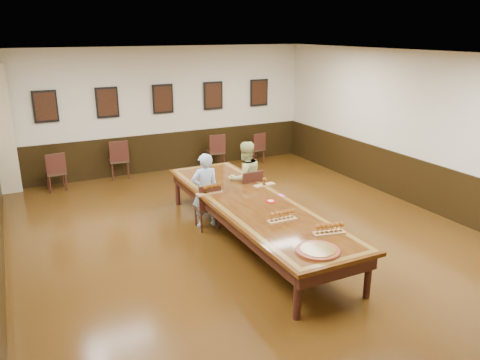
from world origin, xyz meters
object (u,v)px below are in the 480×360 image
chair_man (207,205)px  spare_chair_b (118,159)px  spare_chair_d (255,148)px  chair_woman (248,192)px  person_man (205,190)px  conference_table (253,209)px  person_woman (245,178)px  spare_chair_c (216,151)px  spare_chair_a (55,171)px  carved_platter (318,251)px

chair_man → spare_chair_b: (-0.79, 3.91, 0.05)m
chair_man → spare_chair_d: bearing=-125.6°
chair_woman → person_man: bearing=5.8°
conference_table → chair_woman: bearing=66.8°
chair_woman → spare_chair_b: bearing=-67.1°
person_man → person_woman: person_woman is taller
chair_man → spare_chair_c: bearing=-112.0°
spare_chair_a → spare_chair_b: bearing=-173.4°
chair_man → spare_chair_d: size_ratio=1.02×
spare_chair_c → conference_table: spare_chair_c is taller
spare_chair_b → person_woman: size_ratio=0.66×
spare_chair_d → person_man: (-2.94, -3.49, 0.28)m
spare_chair_b → person_man: 3.90m
chair_man → spare_chair_b: bearing=-74.9°
person_man → carved_platter: person_man is taller
spare_chair_a → conference_table: bearing=116.6°
spare_chair_c → conference_table: size_ratio=0.19×
chair_man → spare_chair_c: (1.78, 3.68, 0.02)m
chair_man → conference_table: bearing=121.5°
spare_chair_b → person_man: bearing=104.7°
person_man → carved_platter: bearing=100.3°
person_man → chair_woman: bearing=-167.7°
person_woman → chair_man: bearing=16.6°
spare_chair_a → person_woman: bearing=130.1°
conference_table → person_woman: bearing=68.7°
spare_chair_b → conference_table: bearing=107.7°
chair_man → spare_chair_c: 4.09m
spare_chair_c → person_woman: 3.44m
spare_chair_c → spare_chair_b: bearing=2.5°
spare_chair_b → spare_chair_d: (3.73, -0.32, -0.06)m
spare_chair_a → spare_chair_b: 1.56m
spare_chair_c → carved_platter: size_ratio=1.45×
person_man → conference_table: 1.12m
conference_table → spare_chair_b: bearing=104.7°
spare_chair_d → chair_man: bearing=41.4°
chair_woman → carved_platter: (-0.62, -3.24, 0.29)m
chair_woman → spare_chair_d: bearing=-123.2°
person_woman → carved_platter: size_ratio=2.31×
chair_woman → person_man: size_ratio=0.67×
spare_chair_a → conference_table: spare_chair_a is taller
chair_woman → spare_chair_a: 4.69m
chair_man → spare_chair_a: bearing=-53.5°
chair_woman → carved_platter: size_ratio=1.48×
spare_chair_b → spare_chair_d: 3.74m
chair_woman → conference_table: size_ratio=0.19×
chair_man → carved_platter: size_ratio=1.38×
spare_chair_a → person_man: (2.32, -3.49, 0.26)m
spare_chair_b → conference_table: 4.99m
spare_chair_a → person_woman: (3.29, -3.25, 0.29)m
chair_man → spare_chair_d: 4.64m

